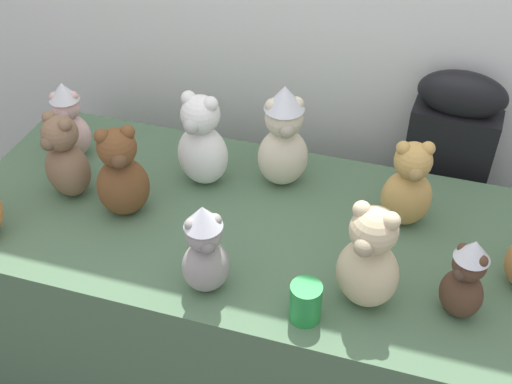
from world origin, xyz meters
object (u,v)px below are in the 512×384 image
(teddy_bear_honey, at_px, (408,186))
(teddy_bear_ash, at_px, (205,250))
(display_table, at_px, (256,303))
(teddy_bear_chestnut, at_px, (121,175))
(instrument_case, at_px, (438,198))
(teddy_bear_blush, at_px, (69,121))
(teddy_bear_cocoa, at_px, (465,279))
(party_cup_green, at_px, (305,302))
(teddy_bear_mocha, at_px, (65,158))
(teddy_bear_sand, at_px, (369,260))
(teddy_bear_cream, at_px, (283,138))
(teddy_bear_snow, at_px, (202,143))

(teddy_bear_honey, distance_m, teddy_bear_ash, 0.61)
(display_table, bearing_deg, teddy_bear_chestnut, -171.27)
(instrument_case, height_order, teddy_bear_blush, instrument_case)
(teddy_bear_honey, relative_size, teddy_bear_cocoa, 1.15)
(instrument_case, distance_m, party_cup_green, 0.91)
(instrument_case, distance_m, teddy_bear_blush, 1.29)
(instrument_case, relative_size, teddy_bear_mocha, 3.57)
(teddy_bear_sand, distance_m, teddy_bear_cream, 0.53)
(teddy_bear_cream, height_order, teddy_bear_snow, teddy_bear_cream)
(teddy_bear_blush, bearing_deg, teddy_bear_ash, -54.45)
(display_table, relative_size, teddy_bear_mocha, 6.36)
(display_table, relative_size, instrument_case, 1.78)
(display_table, relative_size, teddy_bear_snow, 5.74)
(display_table, distance_m, teddy_bear_mocha, 0.76)
(teddy_bear_sand, bearing_deg, teddy_bear_ash, -153.98)
(instrument_case, xyz_separation_m, teddy_bear_ash, (-0.57, -0.80, 0.33))
(teddy_bear_snow, bearing_deg, teddy_bear_sand, -22.34)
(teddy_bear_honey, height_order, teddy_bear_sand, teddy_bear_sand)
(teddy_bear_snow, xyz_separation_m, party_cup_green, (0.43, -0.45, -0.09))
(instrument_case, xyz_separation_m, teddy_bear_snow, (-0.73, -0.37, 0.34))
(teddy_bear_chestnut, bearing_deg, instrument_case, 0.60)
(party_cup_green, bearing_deg, teddy_bear_mocha, 161.48)
(teddy_bear_chestnut, xyz_separation_m, party_cup_green, (0.60, -0.24, -0.08))
(teddy_bear_cream, xyz_separation_m, party_cup_green, (0.20, -0.51, -0.11))
(teddy_bear_ash, distance_m, teddy_bear_blush, 0.76)
(party_cup_green, bearing_deg, teddy_bear_honey, 66.34)
(teddy_bear_honey, height_order, teddy_bear_mocha, teddy_bear_mocha)
(display_table, height_order, teddy_bear_sand, teddy_bear_sand)
(teddy_bear_ash, bearing_deg, teddy_bear_cream, 48.69)
(teddy_bear_mocha, bearing_deg, display_table, 20.46)
(display_table, height_order, teddy_bear_cream, teddy_bear_cream)
(teddy_bear_snow, xyz_separation_m, teddy_bear_ash, (0.17, -0.42, -0.01))
(display_table, xyz_separation_m, teddy_bear_snow, (-0.22, 0.15, 0.50))
(display_table, height_order, teddy_bear_cocoa, teddy_bear_cocoa)
(teddy_bear_sand, distance_m, teddy_bear_snow, 0.66)
(teddy_bear_snow, distance_m, teddy_bear_ash, 0.45)
(teddy_bear_cocoa, bearing_deg, teddy_bear_snow, -167.85)
(teddy_bear_honey, bearing_deg, teddy_bear_chestnut, 178.74)
(teddy_bear_chestnut, bearing_deg, teddy_bear_sand, -42.93)
(teddy_bear_ash, relative_size, teddy_bear_mocha, 0.98)
(teddy_bear_honey, relative_size, teddy_bear_chestnut, 0.94)
(teddy_bear_cream, bearing_deg, teddy_bear_ash, -123.35)
(teddy_bear_chestnut, distance_m, teddy_bear_cream, 0.49)
(teddy_bear_honey, relative_size, teddy_bear_mocha, 0.99)
(teddy_bear_cocoa, relative_size, teddy_bear_snow, 0.78)
(instrument_case, relative_size, teddy_bear_chestnut, 3.39)
(teddy_bear_snow, distance_m, teddy_bear_blush, 0.46)
(teddy_bear_sand, distance_m, teddy_bear_mocha, 0.95)
(teddy_bear_cocoa, height_order, party_cup_green, teddy_bear_cocoa)
(teddy_bear_sand, relative_size, party_cup_green, 2.84)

